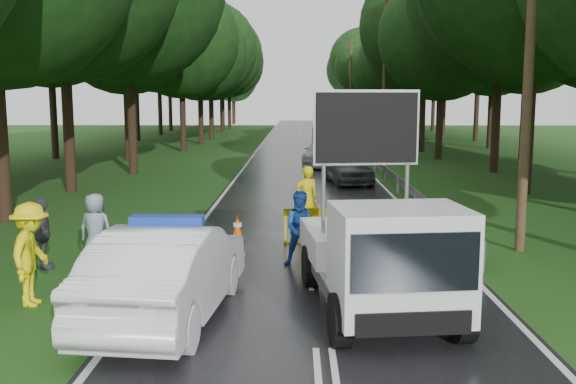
{
  "coord_description": "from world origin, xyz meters",
  "views": [
    {
      "loc": [
        -0.42,
        -13.86,
        3.8
      ],
      "look_at": [
        -0.65,
        3.32,
        1.3
      ],
      "focal_mm": 40.0,
      "sensor_mm": 36.0,
      "label": 1
    }
  ],
  "objects_px": {
    "work_truck": "(380,257)",
    "civilian": "(302,229)",
    "police_sedan": "(169,272)",
    "queue_car_first": "(348,167)",
    "queue_car_second": "(324,153)",
    "barrier": "(327,217)",
    "queue_car_third": "(335,146)",
    "officer": "(307,198)",
    "queue_car_fourth": "(323,138)"
  },
  "relations": [
    {
      "from": "officer",
      "to": "queue_car_third",
      "type": "xyz_separation_m",
      "value": [
        2.25,
        24.19,
        -0.26
      ]
    },
    {
      "from": "civilian",
      "to": "queue_car_third",
      "type": "height_order",
      "value": "civilian"
    },
    {
      "from": "queue_car_fourth",
      "to": "civilian",
      "type": "bearing_deg",
      "value": -93.36
    },
    {
      "from": "police_sedan",
      "to": "queue_car_fourth",
      "type": "distance_m",
      "value": 40.06
    },
    {
      "from": "civilian",
      "to": "queue_car_first",
      "type": "relative_size",
      "value": 0.4
    },
    {
      "from": "police_sedan",
      "to": "queue_car_second",
      "type": "xyz_separation_m",
      "value": [
        3.77,
        25.68,
        -0.08
      ]
    },
    {
      "from": "work_truck",
      "to": "queue_car_third",
      "type": "height_order",
      "value": "work_truck"
    },
    {
      "from": "work_truck",
      "to": "barrier",
      "type": "distance_m",
      "value": 5.76
    },
    {
      "from": "work_truck",
      "to": "queue_car_fourth",
      "type": "distance_m",
      "value": 39.61
    },
    {
      "from": "officer",
      "to": "civilian",
      "type": "bearing_deg",
      "value": 69.52
    },
    {
      "from": "work_truck",
      "to": "queue_car_first",
      "type": "relative_size",
      "value": 1.18
    },
    {
      "from": "queue_car_first",
      "to": "police_sedan",
      "type": "bearing_deg",
      "value": -111.78
    },
    {
      "from": "work_truck",
      "to": "queue_car_second",
      "type": "height_order",
      "value": "work_truck"
    },
    {
      "from": "work_truck",
      "to": "queue_car_third",
      "type": "xyz_separation_m",
      "value": [
        1.07,
        31.6,
        -0.38
      ]
    },
    {
      "from": "work_truck",
      "to": "queue_car_second",
      "type": "xyz_separation_m",
      "value": [
        0.09,
        25.45,
        -0.31
      ]
    },
    {
      "from": "barrier",
      "to": "queue_car_first",
      "type": "xyz_separation_m",
      "value": [
        1.52,
        12.24,
        0.02
      ]
    },
    {
      "from": "queue_car_third",
      "to": "officer",
      "type": "bearing_deg",
      "value": -94.85
    },
    {
      "from": "barrier",
      "to": "officer",
      "type": "xyz_separation_m",
      "value": [
        -0.51,
        1.7,
        0.23
      ]
    },
    {
      "from": "barrier",
      "to": "queue_car_first",
      "type": "relative_size",
      "value": 0.53
    },
    {
      "from": "work_truck",
      "to": "officer",
      "type": "xyz_separation_m",
      "value": [
        -1.18,
        7.41,
        -0.12
      ]
    },
    {
      "from": "police_sedan",
      "to": "civilian",
      "type": "distance_m",
      "value": 4.31
    },
    {
      "from": "police_sedan",
      "to": "queue_car_fourth",
      "type": "height_order",
      "value": "police_sedan"
    },
    {
      "from": "officer",
      "to": "queue_car_fourth",
      "type": "bearing_deg",
      "value": -111.2
    },
    {
      "from": "civilian",
      "to": "officer",
      "type": "bearing_deg",
      "value": 85.11
    },
    {
      "from": "barrier",
      "to": "civilian",
      "type": "xyz_separation_m",
      "value": [
        -0.68,
        -2.32,
        0.15
      ]
    },
    {
      "from": "queue_car_second",
      "to": "queue_car_fourth",
      "type": "xyz_separation_m",
      "value": [
        0.48,
        14.15,
        0.01
      ]
    },
    {
      "from": "queue_car_second",
      "to": "queue_car_first",
      "type": "bearing_deg",
      "value": -76.63
    },
    {
      "from": "police_sedan",
      "to": "queue_car_third",
      "type": "relative_size",
      "value": 1.05
    },
    {
      "from": "work_truck",
      "to": "civilian",
      "type": "height_order",
      "value": "work_truck"
    },
    {
      "from": "officer",
      "to": "queue_car_third",
      "type": "height_order",
      "value": "officer"
    },
    {
      "from": "police_sedan",
      "to": "queue_car_first",
      "type": "bearing_deg",
      "value": -98.14
    },
    {
      "from": "barrier",
      "to": "queue_car_third",
      "type": "relative_size",
      "value": 0.46
    },
    {
      "from": "officer",
      "to": "queue_car_second",
      "type": "xyz_separation_m",
      "value": [
        1.27,
        18.04,
        -0.19
      ]
    },
    {
      "from": "work_truck",
      "to": "barrier",
      "type": "relative_size",
      "value": 2.24
    },
    {
      "from": "queue_car_first",
      "to": "queue_car_fourth",
      "type": "bearing_deg",
      "value": 82.94
    },
    {
      "from": "officer",
      "to": "queue_car_third",
      "type": "relative_size",
      "value": 0.38
    },
    {
      "from": "police_sedan",
      "to": "officer",
      "type": "bearing_deg",
      "value": -102.29
    },
    {
      "from": "queue_car_second",
      "to": "barrier",
      "type": "bearing_deg",
      "value": -84.6
    },
    {
      "from": "work_truck",
      "to": "queue_car_third",
      "type": "bearing_deg",
      "value": 81.33
    },
    {
      "from": "police_sedan",
      "to": "barrier",
      "type": "bearing_deg",
      "value": -111.02
    },
    {
      "from": "police_sedan",
      "to": "queue_car_second",
      "type": "height_order",
      "value": "police_sedan"
    },
    {
      "from": "civilian",
      "to": "queue_car_third",
      "type": "distance_m",
      "value": 28.31
    },
    {
      "from": "officer",
      "to": "queue_car_second",
      "type": "bearing_deg",
      "value": -112.11
    },
    {
      "from": "police_sedan",
      "to": "civilian",
      "type": "height_order",
      "value": "police_sedan"
    },
    {
      "from": "barrier",
      "to": "queue_car_third",
      "type": "bearing_deg",
      "value": 78.37
    },
    {
      "from": "civilian",
      "to": "queue_car_first",
      "type": "xyz_separation_m",
      "value": [
        2.19,
        14.56,
        -0.12
      ]
    },
    {
      "from": "police_sedan",
      "to": "queue_car_first",
      "type": "xyz_separation_m",
      "value": [
        4.53,
        18.18,
        -0.09
      ]
    },
    {
      "from": "work_truck",
      "to": "queue_car_second",
      "type": "bearing_deg",
      "value": 83.07
    },
    {
      "from": "queue_car_third",
      "to": "queue_car_second",
      "type": "bearing_deg",
      "value": -98.63
    },
    {
      "from": "officer",
      "to": "queue_car_first",
      "type": "distance_m",
      "value": 10.73
    }
  ]
}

